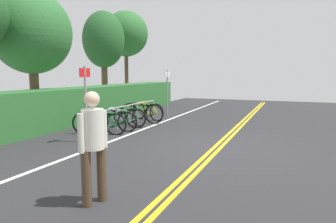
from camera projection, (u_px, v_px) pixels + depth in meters
name	position (u px, v px, depth m)	size (l,w,h in m)	color
ground_plane	(218.00, 148.00, 7.87)	(28.57, 11.63, 0.05)	#2B2B2D
centre_line_yellow_inner	(221.00, 147.00, 7.83)	(25.71, 0.10, 0.00)	gold
centre_line_yellow_outer	(215.00, 147.00, 7.89)	(25.71, 0.10, 0.00)	gold
bike_lane_stripe_white	(119.00, 138.00, 8.95)	(25.71, 0.12, 0.00)	white
bike_rack	(128.00, 110.00, 10.86)	(4.33, 0.05, 0.77)	#9EA0A5
bicycle_0	(99.00, 123.00, 9.49)	(0.53, 1.76, 0.72)	black
bicycle_1	(113.00, 121.00, 10.00)	(0.54, 1.62, 0.70)	black
bicycle_2	(122.00, 118.00, 10.65)	(0.60, 1.64, 0.72)	black
bicycle_3	(129.00, 116.00, 11.21)	(0.56, 1.59, 0.68)	black
bicycle_4	(142.00, 113.00, 11.70)	(0.46, 1.80, 0.78)	black
bicycle_5	(148.00, 111.00, 12.45)	(0.60, 1.64, 0.74)	black
pedestrian	(93.00, 140.00, 4.38)	(0.47, 0.32, 1.64)	#4C3826
sign_post_near	(86.00, 96.00, 8.28)	(0.36, 0.08, 2.08)	gray
sign_post_far	(167.00, 88.00, 13.68)	(0.36, 0.09, 2.01)	gray
hedge_backdrop	(99.00, 102.00, 13.08)	(13.28, 1.32, 1.33)	#2D6B30
tree_mid	(32.00, 33.00, 10.85)	(2.79, 2.79, 4.75)	brown
tree_far_right	(104.00, 40.00, 14.95)	(2.04, 2.04, 4.86)	brown
tree_extra	(126.00, 34.00, 17.42)	(2.51, 2.51, 5.36)	brown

